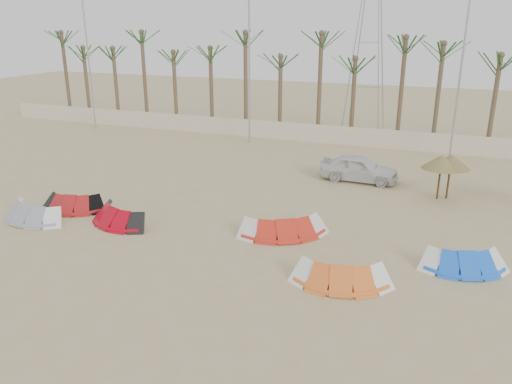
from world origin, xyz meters
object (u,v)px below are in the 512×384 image
at_px(kite_blue, 465,257).
at_px(car, 359,168).
at_px(kite_orange, 343,270).
at_px(parasol_mid, 451,162).
at_px(kite_grey, 37,210).
at_px(parasol_left, 441,162).
at_px(kite_red_left, 77,201).
at_px(kite_red_mid, 122,213).
at_px(kite_red_right, 286,223).

height_order(kite_blue, car, car).
relative_size(kite_orange, parasol_mid, 1.55).
bearing_deg(kite_grey, kite_blue, 6.06).
height_order(parasol_left, car, parasol_left).
xyz_separation_m(kite_red_left, car, (11.77, 9.44, 0.32)).
distance_m(kite_red_mid, car, 13.31).
distance_m(kite_grey, kite_red_left, 1.85).
relative_size(kite_grey, kite_red_right, 0.83).
bearing_deg(kite_red_right, kite_red_mid, -168.10).
xyz_separation_m(kite_grey, kite_red_right, (11.10, 2.59, 0.00)).
relative_size(kite_red_left, kite_orange, 0.92).
height_order(kite_orange, parasol_mid, parasol_mid).
relative_size(kite_orange, parasol_left, 1.55).
xyz_separation_m(kite_red_left, parasol_left, (16.07, 7.84, 1.53)).
xyz_separation_m(kite_blue, parasol_mid, (-0.80, 7.79, 1.53)).
bearing_deg(kite_grey, car, 41.20).
distance_m(kite_red_mid, kite_blue, 14.33).
bearing_deg(kite_red_left, kite_red_right, 5.35).
distance_m(kite_red_left, kite_orange, 13.58).
bearing_deg(kite_red_right, parasol_left, 49.70).
xyz_separation_m(kite_red_left, kite_blue, (17.30, 0.30, 0.00)).
bearing_deg(kite_red_right, car, 79.72).
bearing_deg(kite_red_mid, kite_red_left, 169.31).
relative_size(kite_red_mid, car, 0.83).
bearing_deg(kite_red_right, parasol_mid, 48.65).
bearing_deg(parasol_mid, kite_red_mid, -147.35).
bearing_deg(parasol_left, car, 159.57).
distance_m(parasol_left, car, 4.74).
relative_size(kite_grey, parasol_left, 1.52).
bearing_deg(parasol_left, kite_red_right, -130.30).
bearing_deg(kite_blue, parasol_mid, 95.86).
bearing_deg(car, kite_red_mid, 140.22).
bearing_deg(kite_red_left, car, 38.74).
xyz_separation_m(kite_red_mid, kite_blue, (14.31, 0.87, -0.00)).
height_order(kite_red_right, car, car).
xyz_separation_m(kite_orange, parasol_left, (2.68, 10.17, 1.53)).
relative_size(kite_red_left, parasol_mid, 1.43).
distance_m(kite_red_left, kite_red_mid, 3.05).
bearing_deg(car, kite_orange, -170.73).
relative_size(kite_grey, kite_red_mid, 0.98).
bearing_deg(kite_red_right, kite_orange, -46.19).
bearing_deg(kite_red_right, kite_blue, -5.30).
height_order(kite_grey, kite_orange, same).
bearing_deg(car, kite_blue, -147.34).
bearing_deg(kite_red_left, parasol_left, 26.01).
distance_m(kite_red_mid, parasol_mid, 16.11).
bearing_deg(parasol_mid, kite_blue, -84.14).
bearing_deg(kite_red_right, kite_grey, -166.88).
bearing_deg(parasol_mid, kite_red_right, -131.35).
height_order(kite_grey, car, car).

